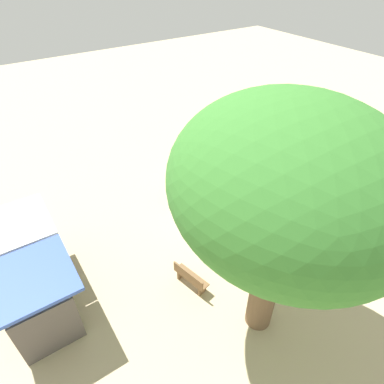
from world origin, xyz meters
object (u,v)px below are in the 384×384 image
(wooden_bench, at_px, (190,278))
(market_stall_white, at_px, (23,252))
(shade_tree_main, at_px, (287,187))
(elephant, at_px, (192,181))
(market_stall_blue, at_px, (41,305))
(picnic_table_near, at_px, (271,147))
(person_handler, at_px, (232,200))

(wooden_bench, xyz_separation_m, market_stall_white, (3.88, 4.73, 0.67))
(shade_tree_main, relative_size, market_stall_white, 3.08)
(elephant, distance_m, market_stall_blue, 8.39)
(shade_tree_main, height_order, market_stall_white, shade_tree_main)
(shade_tree_main, distance_m, picnic_table_near, 11.95)
(person_handler, bearing_deg, wooden_bench, 108.57)
(elephant, relative_size, picnic_table_near, 0.96)
(market_stall_blue, bearing_deg, elephant, -67.67)
(wooden_bench, height_order, picnic_table_near, wooden_bench)
(elephant, distance_m, wooden_bench, 5.41)
(picnic_table_near, xyz_separation_m, market_stall_white, (-1.23, 13.75, 0.55))
(wooden_bench, relative_size, market_stall_blue, 0.58)
(elephant, bearing_deg, market_stall_white, -11.23)
(person_handler, relative_size, shade_tree_main, 0.21)
(elephant, distance_m, market_stall_white, 7.78)
(picnic_table_near, bearing_deg, market_stall_white, 127.83)
(person_handler, xyz_separation_m, market_stall_blue, (-0.92, 8.45, 0.19))
(elephant, bearing_deg, market_stall_blue, 6.78)
(person_handler, bearing_deg, market_stall_white, 66.76)
(elephant, height_order, wooden_bench, elephant)
(picnic_table_near, height_order, market_stall_white, market_stall_white)
(elephant, relative_size, person_handler, 1.22)
(shade_tree_main, height_order, market_stall_blue, shade_tree_main)
(elephant, bearing_deg, picnic_table_near, 170.56)
(shade_tree_main, bearing_deg, elephant, -15.40)
(shade_tree_main, xyz_separation_m, market_stall_blue, (3.66, 5.87, -4.42))
(wooden_bench, bearing_deg, elephant, 132.73)
(person_handler, bearing_deg, picnic_table_near, -73.27)
(elephant, height_order, market_stall_blue, market_stall_blue)
(wooden_bench, relative_size, market_stall_white, 0.58)
(person_handler, bearing_deg, market_stall_blue, 84.22)
(market_stall_white, bearing_deg, market_stall_blue, 180.00)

